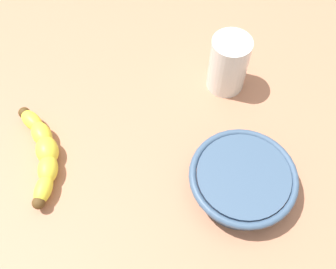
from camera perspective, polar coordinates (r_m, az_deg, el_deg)
wooden_tabletop at (r=72.55cm, az=-0.44°, el=0.50°), size 120.00×120.00×3.00cm
banana at (r=69.83cm, az=-17.86°, el=-2.41°), size 14.05×16.31×3.82cm
smoothie_glass at (r=73.70cm, az=8.79°, el=10.05°), size 7.18×7.18×11.35cm
ceramic_bowl at (r=64.26cm, az=10.78°, el=-6.51°), size 17.39×17.39×4.74cm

